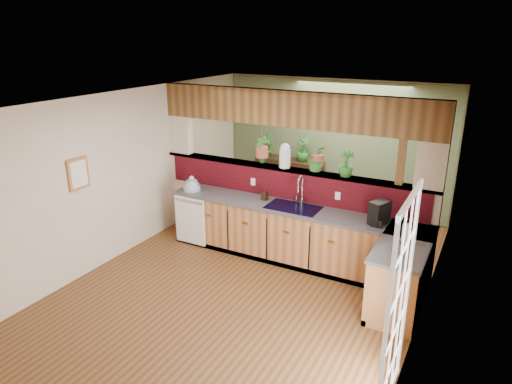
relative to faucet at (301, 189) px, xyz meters
The scene contains 28 objects.
ground 1.64m from the faucet, 104.84° to the right, with size 4.60×7.00×0.01m, color brown.
ceiling 1.86m from the faucet, 104.84° to the right, with size 4.60×7.00×0.01m, color brown.
wall_back 2.39m from the faucet, 97.19° to the left, with size 4.60×0.02×2.60m, color beige.
wall_front 4.64m from the faucet, 93.70° to the right, with size 4.60×0.02×2.60m, color beige.
wall_left 2.84m from the faucet, 156.51° to the right, with size 0.02×7.00×2.60m, color beige.
wall_right 2.30m from the faucet, 29.45° to the right, with size 0.02×7.00×2.60m, color beige.
pass_through_partition 0.35m from the faucet, 141.02° to the left, with size 4.60×0.21×2.60m.
pass_through_ledge 0.43m from the faucet, 143.61° to the left, with size 4.60×0.21×0.04m, color brown.
header_beam 1.23m from the faucet, 143.61° to the left, with size 4.60×0.15×0.55m, color brown.
sage_backwall 2.37m from the faucet, 97.25° to the left, with size 4.55×0.02×2.55m, color #5C6D4B.
countertop 0.93m from the faucet, 25.86° to the right, with size 4.14×1.52×0.90m.
dishwasher 1.97m from the faucet, 165.30° to the right, with size 0.58×0.03×0.82m.
navy_sink 0.37m from the faucet, 107.67° to the right, with size 0.82×0.50×0.18m.
french_door 3.13m from the faucet, 50.95° to the right, with size 0.06×1.02×2.16m, color white.
framed_print 3.24m from the faucet, 143.12° to the right, with size 0.04×0.35×0.45m.
faucet is the anchor object (origin of this frame).
dish_stack 1.91m from the faucet, behind, with size 0.29×0.29×0.25m.
soap_dispenser 0.61m from the faucet, behind, with size 0.09×0.09×0.19m, color #352113.
coffee_maker 1.27m from the faucet, ahead, with size 0.18×0.30×0.33m.
paper_towel 1.83m from the faucet, 20.66° to the right, with size 0.13×0.13×0.28m.
glass_jar 0.61m from the faucet, 149.86° to the left, with size 0.18×0.18×0.39m.
ledge_plant_right 0.79m from the faucet, 19.63° to the left, with size 0.22×0.22×0.40m, color #286322.
hanging_plant_a 1.02m from the faucet, 164.40° to the left, with size 0.26×0.20×0.56m.
hanging_plant_b 0.70m from the faucet, 53.63° to the left, with size 0.39×0.34×0.55m.
shelving_console 2.50m from the faucet, 118.34° to the left, with size 1.42×0.38×0.95m, color black.
shelf_plant_a 2.68m from the faucet, 127.58° to the left, with size 0.25×0.17×0.47m, color #286322.
shelf_plant_b 2.29m from the faucet, 111.89° to the left, with size 0.27×0.27×0.48m, color #286322.
floor_plant 1.35m from the faucet, 53.81° to the left, with size 0.65×0.57×0.73m, color #286322.
Camera 1 is at (2.81, -5.01, 3.42)m, focal length 32.00 mm.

